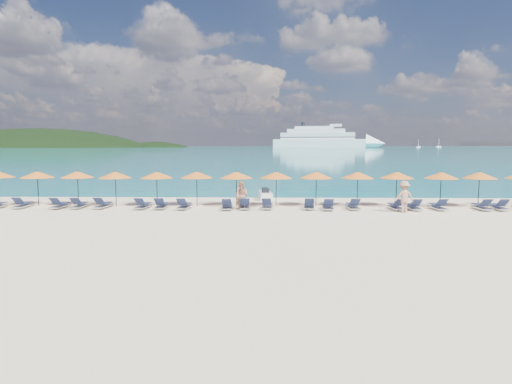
{
  "coord_description": "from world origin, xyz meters",
  "views": [
    {
      "loc": [
        0.56,
        -21.6,
        3.94
      ],
      "look_at": [
        0.0,
        3.0,
        1.2
      ],
      "focal_mm": 30.0,
      "sensor_mm": 36.0,
      "label": 1
    }
  ],
  "objects": [
    {
      "name": "ground",
      "position": [
        0.0,
        0.0,
        0.0
      ],
      "size": [
        1400.0,
        1400.0,
        0.0
      ],
      "primitive_type": "plane",
      "color": "beige"
    },
    {
      "name": "sea",
      "position": [
        0.0,
        660.0,
        0.01
      ],
      "size": [
        1600.0,
        1300.0,
        0.01
      ],
      "primitive_type": "cube",
      "color": "#1FA9B2",
      "rests_on": "ground"
    },
    {
      "name": "headland_main",
      "position": [
        -300.0,
        540.0,
        -38.0
      ],
      "size": [
        374.0,
        242.0,
        126.5
      ],
      "color": "black",
      "rests_on": "ground"
    },
    {
      "name": "headland_small",
      "position": [
        -150.0,
        560.0,
        -35.0
      ],
      "size": [
        162.0,
        126.0,
        85.5
      ],
      "color": "black",
      "rests_on": "ground"
    },
    {
      "name": "cruise_ship",
      "position": [
        77.34,
        504.05,
        9.69
      ],
      "size": [
        134.61,
        55.47,
        37.22
      ],
      "rotation": [
        0.0,
        0.0,
        -0.26
      ],
      "color": "white",
      "rests_on": "ground"
    },
    {
      "name": "sailboat_near",
      "position": [
        197.87,
        538.2,
        1.01
      ],
      "size": [
        5.34,
        1.78,
        9.8
      ],
      "color": "white",
      "rests_on": "ground"
    },
    {
      "name": "sailboat_far",
      "position": [
        240.74,
        580.61,
        1.27
      ],
      "size": [
        6.77,
        2.26,
        12.41
      ],
      "color": "white",
      "rests_on": "ground"
    },
    {
      "name": "jetski",
      "position": [
        0.54,
        9.02,
        0.33
      ],
      "size": [
        1.05,
        2.31,
        0.8
      ],
      "rotation": [
        0.0,
        0.0,
        0.1
      ],
      "color": "white",
      "rests_on": "ground"
    },
    {
      "name": "beachgoer_a",
      "position": [
        -0.98,
        4.58,
        0.83
      ],
      "size": [
        0.67,
        0.5,
        1.67
      ],
      "primitive_type": "imported",
      "rotation": [
        0.0,
        0.0,
        0.18
      ],
      "color": "tan",
      "rests_on": "ground"
    },
    {
      "name": "beachgoer_b",
      "position": [
        -0.87,
        3.95,
        0.88
      ],
      "size": [
        0.98,
        0.87,
        1.76
      ],
      "primitive_type": "imported",
      "rotation": [
        0.0,
        0.0,
        -0.56
      ],
      "color": "tan",
      "rests_on": "ground"
    },
    {
      "name": "beachgoer_c",
      "position": [
        8.59,
        3.18,
        0.92
      ],
      "size": [
        1.26,
        0.72,
        1.84
      ],
      "primitive_type": "imported",
      "rotation": [
        0.0,
        0.0,
        3.29
      ],
      "color": "tan",
      "rests_on": "ground"
    },
    {
      "name": "umbrella_1",
      "position": [
        -14.14,
        5.49,
        2.02
      ],
      "size": [
        2.1,
        2.1,
        2.28
      ],
      "color": "black",
      "rests_on": "ground"
    },
    {
      "name": "umbrella_2",
      "position": [
        -11.57,
        5.58,
        2.02
      ],
      "size": [
        2.1,
        2.1,
        2.28
      ],
      "color": "black",
      "rests_on": "ground"
    },
    {
      "name": "umbrella_3",
      "position": [
        -9.02,
        5.31,
        2.02
      ],
      "size": [
        2.1,
        2.1,
        2.28
      ],
      "color": "black",
      "rests_on": "ground"
    },
    {
      "name": "umbrella_4",
      "position": [
        -6.38,
        5.34,
        2.02
      ],
      "size": [
        2.1,
        2.1,
        2.28
      ],
      "color": "black",
      "rests_on": "ground"
    },
    {
      "name": "umbrella_5",
      "position": [
        -3.85,
        5.54,
        2.02
      ],
      "size": [
        2.1,
        2.1,
        2.28
      ],
      "color": "black",
      "rests_on": "ground"
    },
    {
      "name": "umbrella_6",
      "position": [
        -1.3,
        5.38,
        2.02
      ],
      "size": [
        2.1,
        2.1,
        2.28
      ],
      "color": "black",
      "rests_on": "ground"
    },
    {
      "name": "umbrella_7",
      "position": [
        1.23,
        5.44,
        2.02
      ],
      "size": [
        2.1,
        2.1,
        2.28
      ],
      "color": "black",
      "rests_on": "ground"
    },
    {
      "name": "umbrella_8",
      "position": [
        3.77,
        5.5,
        2.02
      ],
      "size": [
        2.1,
        2.1,
        2.28
      ],
      "color": "black",
      "rests_on": "ground"
    },
    {
      "name": "umbrella_9",
      "position": [
        6.39,
        5.53,
        2.02
      ],
      "size": [
        2.1,
        2.1,
        2.28
      ],
      "color": "black",
      "rests_on": "ground"
    },
    {
      "name": "umbrella_10",
      "position": [
        8.85,
        5.52,
        2.02
      ],
      "size": [
        2.1,
        2.1,
        2.28
      ],
      "color": "black",
      "rests_on": "ground"
    },
    {
      "name": "umbrella_11",
      "position": [
        11.58,
        5.39,
        2.02
      ],
      "size": [
        2.1,
        2.1,
        2.28
      ],
      "color": "black",
      "rests_on": "ground"
    },
    {
      "name": "umbrella_12",
      "position": [
        14.02,
        5.52,
        2.02
      ],
      "size": [
        2.1,
        2.1,
        2.28
      ],
      "color": "black",
      "rests_on": "ground"
    },
    {
      "name": "lounger_2",
      "position": [
        -14.58,
        4.41,
        0.24
      ],
      "size": [
        0.7,
        1.73,
        0.66
      ],
      "rotation": [
        0.0,
        0.0,
        0.05
      ],
      "color": "silver",
      "rests_on": "ground"
    },
    {
      "name": "lounger_3",
      "position": [
        -12.16,
        4.29,
        0.24
      ],
      "size": [
        0.71,
        1.73,
        0.66
      ],
      "rotation": [
        0.0,
        0.0,
        -0.05
      ],
      "color": "silver",
      "rests_on": "ground"
    },
    {
      "name": "lounger_4",
      "position": [
        -10.99,
        4.38,
        0.24
      ],
      "size": [
        0.64,
        1.71,
        0.66
      ],
      "rotation": [
        0.0,
        0.0,
        0.01
      ],
      "color": "silver",
      "rests_on": "ground"
    },
    {
      "name": "lounger_5",
      "position": [
        -9.53,
        4.39,
        0.24
      ],
      "size": [
        0.74,
        1.74,
        0.66
      ],
      "rotation": [
        0.0,
        0.0,
        -0.07
      ],
      "color": "silver",
      "rests_on": "ground"
    },
    {
      "name": "lounger_6",
      "position": [
        -6.99,
        4.24,
        0.24
      ],
      "size": [
        0.75,
        1.74,
        0.66
      ],
      "rotation": [
        0.0,
        0.0,
        -0.07
      ],
      "color": "silver",
      "rests_on": "ground"
    },
    {
      "name": "lounger_7",
      "position": [
        -5.84,
        4.26,
        0.24
      ],
      "size": [
        0.63,
        1.7,
        0.66
      ],
      "rotation": [
        0.0,
        0.0,
        -0.0
      ],
      "color": "silver",
      "rests_on": "ground"
    },
    {
      "name": "lounger_8",
      "position": [
        -4.43,
        4.15,
        0.24
      ],
      "size": [
        0.74,
        1.74,
        0.66
      ],
      "rotation": [
        0.0,
        0.0,
        -0.07
      ],
      "color": "silver",
      "rests_on": "ground"
    },
    {
      "name": "lounger_9",
      "position": [
        -1.78,
        4.02,
        0.24
      ],
      "size": [
        0.68,
        1.72,
        0.66
      ],
      "rotation": [
        0.0,
        0.0,
        0.04
      ],
      "color": "silver",
      "rests_on": "ground"
    },
    {
      "name": "lounger_10",
      "position": [
        -0.74,
        4.24,
        0.24
      ],
      "size": [
        0.77,
        1.75,
        0.66
      ],
      "rotation": [
        0.0,
        0.0,
        0.09
      ],
      "color": "silver",
      "rests_on": "ground"
    },
    {
      "name": "lounger_11",
      "position": [
        0.65,
        4.29,
        0.24
      ],
      "size": [
        0.74,
        1.74,
        0.66
      ],
      "rotation": [
        0.0,
        0.0,
        -0.07
      ],
      "color": "silver",
      "rests_on": "ground"
    },
    {
      "name": "lounger_12",
      "position": [
        3.22,
        4.34,
        0.24
      ],
      "size": [
        0.75,
        1.74,
        0.66
      ],
      "rotation": [
        0.0,
        0.0,
        -0.08
      ],
      "color": "silver",
      "rests_on": "ground"
    },
    {
      "name": "lounger_13",
      "position": [
        4.33,
        4.08,
        0.24
      ],
      "size": [
        0.74,
        1.74,
        0.66
      ],
      "rotation": [
        0.0,
        0.0,
        -0.07
      ],
      "color": "silver",
      "rests_on": "ground"
    },
    {
      "name": "lounger_14",
      "position": [
        5.86,
        4.27,
        0.24
      ],
      "size": [
        0.68,
        1.72,
        0.66
      ],
      "rotation": [
        0.0,
        0.0,
        0.04
      ],
      "color": "silver",
      "rests_on": "ground"
    },
    {
      "name": "lounger_15",
      "position": [
        8.44,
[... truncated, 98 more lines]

